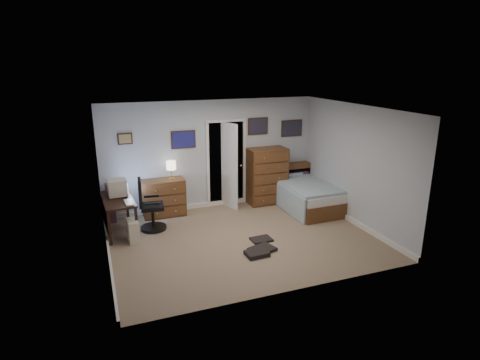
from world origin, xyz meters
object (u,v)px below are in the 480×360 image
at_px(bed, 304,194).
at_px(office_chair, 149,210).
at_px(low_dresser, 164,198).
at_px(computer_desk, 114,207).
at_px(tall_dresser, 267,176).

bearing_deg(bed, office_chair, -179.74).
xyz_separation_m(office_chair, low_dresser, (0.42, 0.70, -0.01)).
distance_m(computer_desk, low_dresser, 1.25).
relative_size(computer_desk, office_chair, 1.16).
bearing_deg(bed, low_dresser, 167.92).
relative_size(computer_desk, bed, 0.61).
height_order(computer_desk, tall_dresser, tall_dresser).
bearing_deg(computer_desk, tall_dresser, 5.95).
relative_size(office_chair, tall_dresser, 0.80).
height_order(office_chair, low_dresser, office_chair).
xyz_separation_m(computer_desk, office_chair, (0.68, -0.10, -0.13)).
xyz_separation_m(office_chair, tall_dresser, (2.91, 0.68, 0.26)).
bearing_deg(tall_dresser, computer_desk, -171.98).
distance_m(computer_desk, office_chair, 0.70).
bearing_deg(computer_desk, low_dresser, 25.52).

